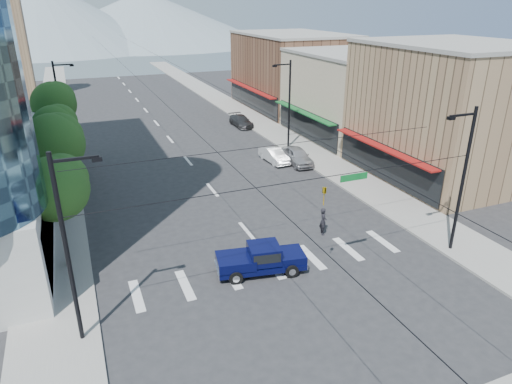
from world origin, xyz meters
TOP-DOWN VIEW (x-y plane):
  - ground at (0.00, 0.00)m, footprint 160.00×160.00m
  - sidewalk_left at (-12.00, 40.00)m, footprint 4.00×120.00m
  - sidewalk_right at (12.00, 40.00)m, footprint 4.00×120.00m
  - shop_near at (20.00, 10.00)m, footprint 12.00×14.00m
  - shop_mid at (20.00, 24.00)m, footprint 12.00×14.00m
  - shop_far at (20.00, 40.00)m, footprint 12.00×18.00m
  - clock_tower at (-16.50, 62.00)m, footprint 4.80×4.80m
  - mountain_left at (-15.00, 150.00)m, footprint 80.00×80.00m
  - mountain_right at (20.00, 160.00)m, footprint 90.00×90.00m
  - tree_near at (-11.07, 6.10)m, footprint 3.65×3.64m
  - tree_midnear at (-11.07, 13.10)m, footprint 4.09×4.09m
  - tree_midfar at (-11.07, 20.10)m, footprint 3.65×3.64m
  - tree_far at (-11.07, 27.10)m, footprint 4.09×4.09m
  - signal_rig at (0.19, -1.00)m, footprint 21.80×0.20m
  - lamp_pole_nw at (-10.67, 30.00)m, footprint 2.00×0.25m
  - lamp_pole_ne at (10.67, 22.00)m, footprint 2.00×0.25m
  - pickup_truck at (-1.10, 1.15)m, footprint 5.31×2.65m
  - pedestrian at (4.52, 3.88)m, footprint 0.63×0.79m
  - parked_car_near at (9.40, 17.15)m, footprint 2.14×4.72m
  - parked_car_mid at (7.60, 18.51)m, footprint 1.72×4.20m
  - parked_car_far at (9.40, 32.39)m, footprint 2.00×4.67m

SIDE VIEW (x-z plane):
  - ground at x=0.00m, z-range 0.00..0.00m
  - sidewalk_left at x=-12.00m, z-range 0.00..0.15m
  - sidewalk_right at x=12.00m, z-range 0.00..0.15m
  - parked_car_far at x=9.40m, z-range 0.00..1.34m
  - parked_car_mid at x=7.60m, z-range 0.00..1.36m
  - parked_car_near at x=9.40m, z-range 0.00..1.57m
  - pickup_truck at x=-1.10m, z-range 0.04..1.76m
  - pedestrian at x=4.52m, z-range 0.00..1.88m
  - shop_mid at x=20.00m, z-range 0.00..9.00m
  - signal_rig at x=0.19m, z-range 0.14..9.14m
  - lamp_pole_nw at x=-10.67m, z-range 0.44..9.44m
  - lamp_pole_ne at x=10.67m, z-range 0.44..9.44m
  - tree_near at x=-11.07m, z-range 1.64..8.34m
  - tree_midfar at x=-11.07m, z-range 1.64..8.34m
  - shop_far at x=20.00m, z-range 0.00..10.00m
  - shop_near at x=20.00m, z-range 0.00..11.00m
  - tree_midnear at x=-11.07m, z-range 1.83..9.35m
  - tree_far at x=-11.07m, z-range 1.83..9.35m
  - mountain_right at x=20.00m, z-range 0.00..18.00m
  - clock_tower at x=-16.50m, z-range 0.44..20.84m
  - mountain_left at x=-15.00m, z-range 0.00..22.00m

